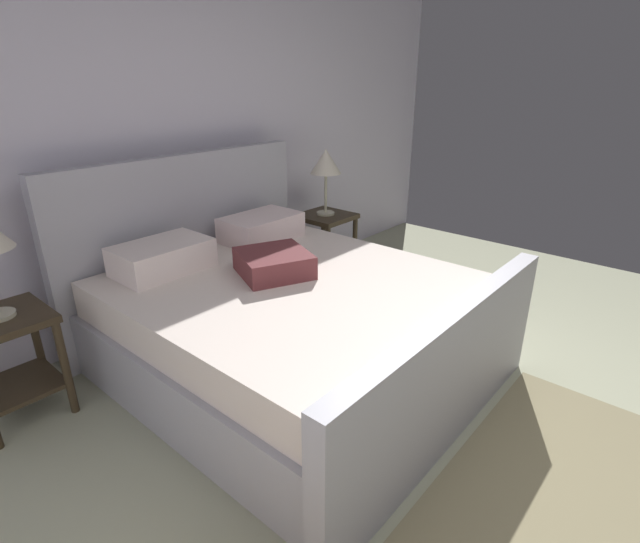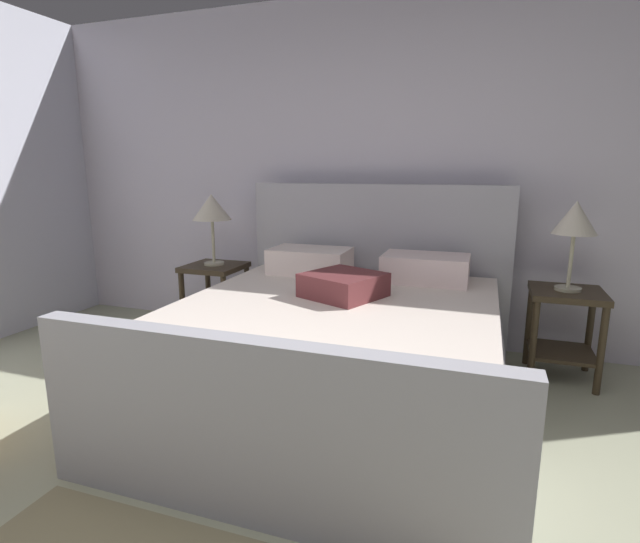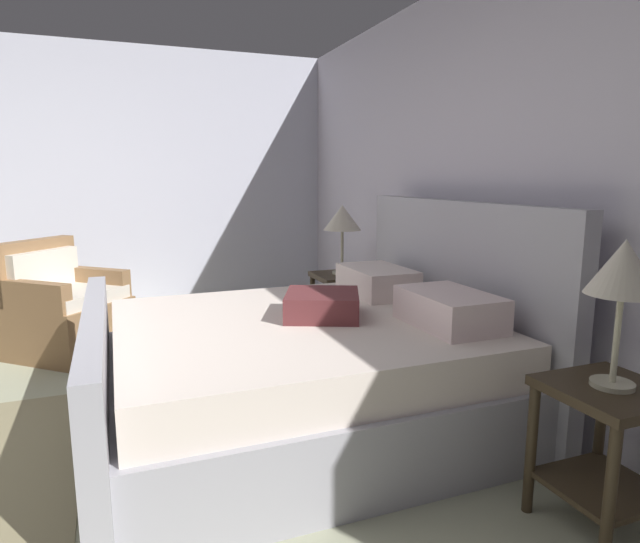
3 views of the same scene
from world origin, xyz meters
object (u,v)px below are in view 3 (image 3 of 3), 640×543
table_lamp_left (342,219)px  armchair (63,310)px  bed (308,364)px  nightstand_left (342,297)px  table_lamp_right (623,272)px  nightstand_right (607,434)px

table_lamp_left → armchair: bearing=-105.1°
bed → armchair: bearing=-143.4°
bed → nightstand_left: size_ratio=3.62×
bed → table_lamp_right: (1.29, 0.78, 0.69)m
nightstand_right → nightstand_left: size_ratio=1.00×
bed → nightstand_right: (1.29, 0.78, 0.05)m
table_lamp_left → armchair: (-0.58, -2.15, -0.70)m
bed → nightstand_right: 1.51m
nightstand_left → armchair: 2.23m
nightstand_left → table_lamp_left: bearing=135.0°
table_lamp_left → bed: bearing=-30.7°
nightstand_right → table_lamp_left: 2.67m
table_lamp_right → nightstand_left: (-2.59, -0.01, -0.64)m
table_lamp_right → armchair: bearing=-145.6°
nightstand_left → table_lamp_left: (-0.00, 0.00, 0.65)m
nightstand_right → table_lamp_left: bearing=-179.7°
table_lamp_right → nightstand_left: table_lamp_right is taller
table_lamp_left → armchair: 2.34m
nightstand_left → armchair: size_ratio=0.59×
armchair → nightstand_right: bearing=34.4°
bed → table_lamp_right: size_ratio=3.81×
table_lamp_right → armchair: 3.90m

